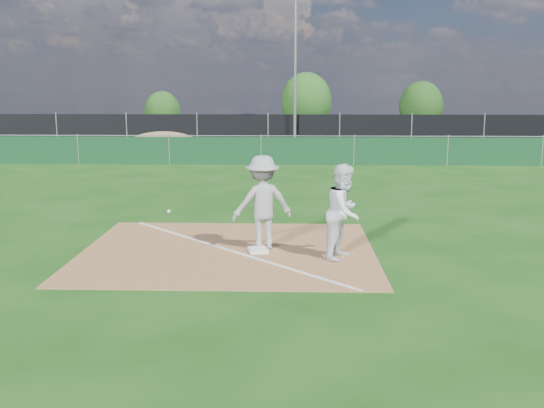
{
  "coord_description": "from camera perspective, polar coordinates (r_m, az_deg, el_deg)",
  "views": [
    {
      "loc": [
        1.28,
        -11.09,
        3.36
      ],
      "look_at": [
        0.9,
        1.0,
        1.0
      ],
      "focal_mm": 40.0,
      "sensor_mm": 36.0,
      "label": 1
    }
  ],
  "objects": [
    {
      "name": "tree_left",
      "position": [
        44.35,
        -10.28,
        8.54
      ],
      "size": [
        2.54,
        2.54,
        3.01
      ],
      "color": "#382316",
      "rests_on": "ground"
    },
    {
      "name": "play_at_first",
      "position": [
        12.51,
        -0.9,
        0.14
      ],
      "size": [
        2.75,
        1.1,
        1.95
      ],
      "color": "#B0B0B2",
      "rests_on": "infield_dirt"
    },
    {
      "name": "infield_dirt",
      "position": [
        12.61,
        -4.12,
        -4.39
      ],
      "size": [
        6.0,
        5.0,
        0.02
      ],
      "primitive_type": "cube",
      "color": "#97673C",
      "rests_on": "ground"
    },
    {
      "name": "tree_right",
      "position": [
        45.73,
        13.85,
        8.93
      ],
      "size": [
        3.14,
        3.14,
        3.72
      ],
      "color": "#382316",
      "rests_on": "ground"
    },
    {
      "name": "first_base",
      "position": [
        12.44,
        -1.33,
        -4.35
      ],
      "size": [
        0.46,
        0.46,
        0.08
      ],
      "primitive_type": "cube",
      "rotation": [
        0.0,
        0.0,
        0.25
      ],
      "color": "white",
      "rests_on": "infield_dirt"
    },
    {
      "name": "green_fence",
      "position": [
        26.27,
        -1.03,
        5.02
      ],
      "size": [
        44.0,
        0.05,
        1.2
      ],
      "primitive_type": "cube",
      "color": "#0F371C",
      "rests_on": "ground"
    },
    {
      "name": "light_pole",
      "position": [
        33.79,
        2.2,
        12.13
      ],
      "size": [
        0.16,
        0.16,
        8.0
      ],
      "primitive_type": "cylinder",
      "color": "slate",
      "rests_on": "ground"
    },
    {
      "name": "tree_mid",
      "position": [
        44.47,
        3.25,
        9.59
      ],
      "size": [
        3.66,
        3.66,
        4.35
      ],
      "color": "#382316",
      "rests_on": "ground"
    },
    {
      "name": "ground",
      "position": [
        21.39,
        -1.67,
        2.01
      ],
      "size": [
        90.0,
        90.0,
        0.0
      ],
      "primitive_type": "plane",
      "color": "#16470F",
      "rests_on": "ground"
    },
    {
      "name": "dirt_mound",
      "position": [
        30.37,
        -10.21,
        5.64
      ],
      "size": [
        3.38,
        2.6,
        1.17
      ],
      "primitive_type": "ellipsoid",
      "color": "#956F48",
      "rests_on": "ground"
    },
    {
      "name": "black_fence",
      "position": [
        34.2,
        -0.37,
        6.93
      ],
      "size": [
        46.0,
        0.04,
        1.8
      ],
      "primitive_type": "cube",
      "color": "black",
      "rests_on": "ground"
    },
    {
      "name": "parking_lot",
      "position": [
        39.25,
        -0.1,
        6.15
      ],
      "size": [
        46.0,
        9.0,
        0.01
      ],
      "primitive_type": "cube",
      "color": "black",
      "rests_on": "ground"
    },
    {
      "name": "car_left",
      "position": [
        40.14,
        -9.93,
        7.21
      ],
      "size": [
        4.8,
        2.61,
        1.55
      ],
      "primitive_type": "imported",
      "rotation": [
        0.0,
        0.0,
        1.75
      ],
      "color": "#96989D",
      "rests_on": "parking_lot"
    },
    {
      "name": "runner",
      "position": [
        11.94,
        6.81,
        -0.72
      ],
      "size": [
        1.04,
        1.13,
        1.88
      ],
      "primitive_type": "imported",
      "rotation": [
        0.0,
        0.0,
        1.12
      ],
      "color": "white",
      "rests_on": "ground"
    },
    {
      "name": "foul_line",
      "position": [
        12.61,
        -4.12,
        -4.33
      ],
      "size": [
        5.01,
        5.01,
        0.01
      ],
      "primitive_type": "cube",
      "rotation": [
        0.0,
        0.0,
        0.79
      ],
      "color": "white",
      "rests_on": "infield_dirt"
    },
    {
      "name": "car_right",
      "position": [
        39.78,
        6.98,
        7.17
      ],
      "size": [
        5.27,
        3.79,
        1.42
      ],
      "primitive_type": "imported",
      "rotation": [
        0.0,
        0.0,
        1.99
      ],
      "color": "black",
      "rests_on": "parking_lot"
    },
    {
      "name": "car_mid",
      "position": [
        38.24,
        -1.83,
        7.24
      ],
      "size": [
        5.1,
        2.33,
        1.62
      ],
      "primitive_type": "imported",
      "rotation": [
        0.0,
        0.0,
        1.44
      ],
      "color": "black",
      "rests_on": "parking_lot"
    }
  ]
}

